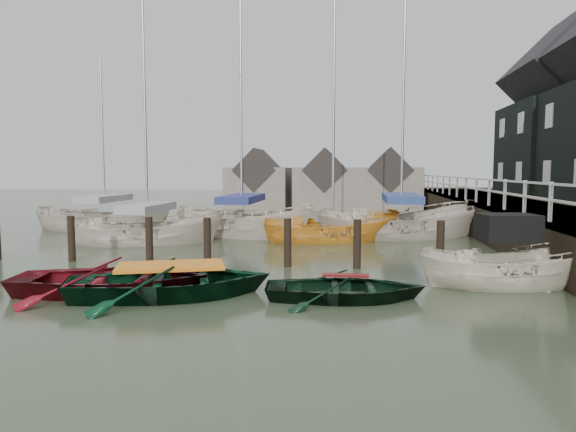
# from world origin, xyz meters

# --- Properties ---
(ground) EXTENTS (120.00, 120.00, 0.00)m
(ground) POSITION_xyz_m (0.00, 0.00, 0.00)
(ground) COLOR #323B25
(ground) RESTS_ON ground
(pier) EXTENTS (3.04, 32.00, 2.70)m
(pier) POSITION_xyz_m (9.48, 10.00, 0.71)
(pier) COLOR black
(pier) RESTS_ON ground
(mooring_pilings) EXTENTS (13.72, 0.22, 1.80)m
(mooring_pilings) POSITION_xyz_m (-1.11, 3.00, 0.50)
(mooring_pilings) COLOR black
(mooring_pilings) RESTS_ON ground
(far_sheds) EXTENTS (14.00, 4.08, 4.39)m
(far_sheds) POSITION_xyz_m (0.83, 26.00, 1.86)
(far_sheds) COLOR #665B51
(far_sheds) RESTS_ON ground
(rowboat_red) EXTENTS (4.83, 3.81, 0.91)m
(rowboat_red) POSITION_xyz_m (-2.35, -0.74, 0.00)
(rowboat_red) COLOR maroon
(rowboat_red) RESTS_ON ground
(rowboat_green) EXTENTS (5.26, 4.46, 0.93)m
(rowboat_green) POSITION_xyz_m (-0.91, -0.82, 0.00)
(rowboat_green) COLOR black
(rowboat_green) RESTS_ON ground
(rowboat_dkgreen) EXTENTS (3.69, 2.80, 0.72)m
(rowboat_dkgreen) POSITION_xyz_m (2.94, -0.57, 0.00)
(rowboat_dkgreen) COLOR black
(rowboat_dkgreen) RESTS_ON ground
(motorboat) EXTENTS (4.48, 2.18, 2.57)m
(motorboat) POSITION_xyz_m (6.80, 1.13, 0.10)
(motorboat) COLOR beige
(motorboat) RESTS_ON ground
(sailboat_a) EXTENTS (6.25, 4.02, 11.06)m
(sailboat_a) POSITION_xyz_m (-4.77, 7.11, 0.07)
(sailboat_a) COLOR beige
(sailboat_a) RESTS_ON ground
(sailboat_b) EXTENTS (7.37, 5.14, 12.20)m
(sailboat_b) POSITION_xyz_m (-1.69, 9.85, 0.06)
(sailboat_b) COLOR beige
(sailboat_b) RESTS_ON ground
(sailboat_c) EXTENTS (6.01, 3.86, 11.10)m
(sailboat_c) POSITION_xyz_m (2.26, 8.74, 0.02)
(sailboat_c) COLOR orange
(sailboat_c) RESTS_ON ground
(sailboat_d) EXTENTS (7.64, 4.74, 12.93)m
(sailboat_d) POSITION_xyz_m (5.04, 10.19, 0.06)
(sailboat_d) COLOR beige
(sailboat_d) RESTS_ON ground
(sailboat_e) EXTENTS (6.67, 3.53, 9.18)m
(sailboat_e) POSITION_xyz_m (-8.65, 11.30, 0.06)
(sailboat_e) COLOR #C1B3A5
(sailboat_e) RESTS_ON ground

